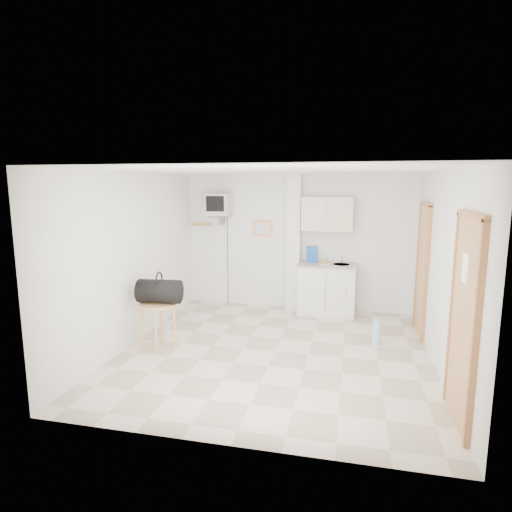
% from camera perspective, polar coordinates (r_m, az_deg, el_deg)
% --- Properties ---
extents(ground, '(4.50, 4.50, 0.00)m').
position_cam_1_polar(ground, '(6.17, 2.56, -12.60)').
color(ground, beige).
rests_on(ground, ground).
extents(room_envelope, '(4.24, 4.54, 2.55)m').
position_cam_1_polar(room_envelope, '(5.82, 5.16, 1.73)').
color(room_envelope, white).
rests_on(room_envelope, ground).
extents(kitchenette, '(1.03, 0.58, 2.10)m').
position_cam_1_polar(kitchenette, '(7.79, 9.41, -1.81)').
color(kitchenette, white).
rests_on(kitchenette, ground).
extents(crt_television, '(0.44, 0.45, 2.15)m').
position_cam_1_polar(crt_television, '(8.04, -5.00, 6.77)').
color(crt_television, slate).
rests_on(crt_television, ground).
extents(round_table, '(0.53, 0.53, 0.66)m').
position_cam_1_polar(round_table, '(6.27, -12.94, -7.11)').
color(round_table, tan).
rests_on(round_table, ground).
extents(duffel_bag, '(0.63, 0.39, 0.45)m').
position_cam_1_polar(duffel_bag, '(6.21, -12.75, -4.58)').
color(duffel_bag, black).
rests_on(duffel_bag, round_table).
extents(water_bottle, '(0.13, 0.13, 0.39)m').
position_cam_1_polar(water_bottle, '(6.59, 15.76, -9.85)').
color(water_bottle, '#A3C5E1').
rests_on(water_bottle, ground).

